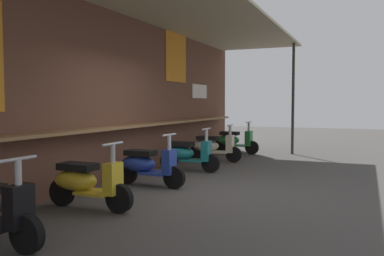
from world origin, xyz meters
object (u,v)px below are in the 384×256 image
Objects in this scene: scooter_blue at (146,165)px; scooter_cream at (212,146)px; scooter_yellow at (85,182)px; scooter_green at (233,140)px; scooter_teal at (186,154)px.

scooter_blue is 3.44m from scooter_cream.
scooter_cream is at bearing 92.65° from scooter_blue.
scooter_yellow is at bearing -87.35° from scooter_blue.
scooter_blue and scooter_cream have the same top height.
scooter_blue is at bearing -93.10° from scooter_cream.
scooter_green is at bearing 86.90° from scooter_cream.
scooter_yellow is at bearing -87.36° from scooter_green.
scooter_yellow is 5.19m from scooter_cream.
scooter_cream is 1.83m from scooter_green.
scooter_teal is (1.78, 0.00, 0.00)m from scooter_blue.
scooter_green is at bearing 92.65° from scooter_blue.
scooter_yellow is at bearing -93.10° from scooter_cream.
scooter_green is at bearing 88.81° from scooter_teal.
scooter_cream is at bearing 88.80° from scooter_teal.
scooter_green is (3.49, -0.00, 0.00)m from scooter_teal.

